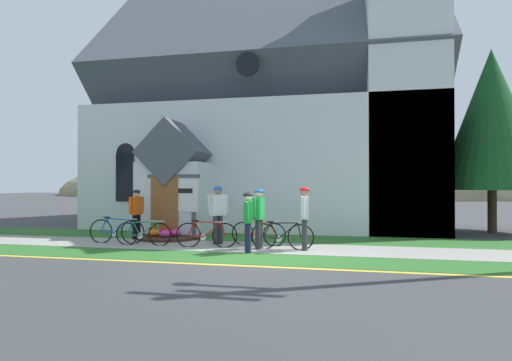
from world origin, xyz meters
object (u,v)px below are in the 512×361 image
object	(u,v)px
bicycle_white	(258,233)
cyclist_in_green_jersey	(305,213)
bicycle_green	(117,231)
cyclist_in_red_jersey	(136,210)
cyclist_in_yellow_jersey	(248,218)
church_sign	(173,196)
cyclist_in_orange_jersey	(259,214)
roadside_conifer	(492,119)
cyclist_in_white_jersey	(218,210)
bicycle_blue	(206,234)
bicycle_yellow	(143,233)
bicycle_red	(282,236)

from	to	relation	value
bicycle_white	cyclist_in_green_jersey	xyz separation A→B (m)	(1.45, -0.68, 0.67)
bicycle_green	cyclist_in_green_jersey	distance (m)	5.84
cyclist_in_green_jersey	cyclist_in_red_jersey	distance (m)	5.81
cyclist_in_yellow_jersey	cyclist_in_red_jersey	distance (m)	4.66
church_sign	cyclist_in_orange_jersey	distance (m)	3.97
cyclist_in_green_jersey	roadside_conifer	world-z (taller)	roadside_conifer
cyclist_in_white_jersey	church_sign	bearing A→B (deg)	146.59
bicycle_green	bicycle_blue	world-z (taller)	bicycle_green
bicycle_yellow	cyclist_in_orange_jersey	bearing A→B (deg)	0.49
church_sign	bicycle_green	world-z (taller)	church_sign
cyclist_in_red_jersey	bicycle_green	bearing A→B (deg)	-96.25
cyclist_in_orange_jersey	bicycle_yellow	bearing A→B (deg)	-179.51
bicycle_red	cyclist_in_red_jersey	size ratio (longest dim) A/B	1.08
bicycle_green	bicycle_red	xyz separation A→B (m)	(5.17, -0.13, -0.01)
bicycle_blue	church_sign	bearing A→B (deg)	133.44
bicycle_green	bicycle_red	distance (m)	5.17
bicycle_blue	cyclist_in_yellow_jersey	bearing A→B (deg)	-24.82
church_sign	bicycle_blue	world-z (taller)	church_sign
bicycle_blue	roadside_conifer	distance (m)	11.60
bicycle_red	roadside_conifer	distance (m)	9.88
bicycle_red	cyclist_in_orange_jersey	bearing A→B (deg)	-172.18
cyclist_in_green_jersey	cyclist_in_red_jersey	bearing A→B (deg)	168.23
cyclist_in_yellow_jersey	cyclist_in_white_jersey	bearing A→B (deg)	133.94
cyclist_in_green_jersey	roadside_conifer	xyz separation A→B (m)	(6.46, 5.69, 3.23)
bicycle_green	cyclist_in_yellow_jersey	bearing A→B (deg)	-11.23
bicycle_white	cyclist_in_orange_jersey	world-z (taller)	cyclist_in_orange_jersey
cyclist_in_orange_jersey	cyclist_in_yellow_jersey	bearing A→B (deg)	-104.22
bicycle_green	bicycle_blue	xyz separation A→B (m)	(2.98, -0.23, -0.01)
church_sign	cyclist_in_green_jersey	distance (m)	5.07
cyclist_in_white_jersey	bicycle_white	bearing A→B (deg)	5.21
church_sign	cyclist_in_white_jersey	distance (m)	2.45
bicycle_green	roadside_conifer	size ratio (longest dim) A/B	0.26
bicycle_white	bicycle_blue	distance (m)	1.56
bicycle_blue	cyclist_in_red_jersey	size ratio (longest dim) A/B	1.08
bicycle_green	cyclist_in_yellow_jersey	size ratio (longest dim) A/B	1.11
bicycle_white	cyclist_in_green_jersey	bearing A→B (deg)	-25.05
roadside_conifer	cyclist_in_green_jersey	bearing A→B (deg)	-138.60
bicycle_white	cyclist_in_red_jersey	bearing A→B (deg)	173.19
bicycle_green	church_sign	bearing A→B (deg)	57.45
church_sign	cyclist_in_red_jersey	world-z (taller)	church_sign
church_sign	bicycle_red	bearing A→B (deg)	-24.89
bicycle_green	cyclist_in_orange_jersey	bearing A→B (deg)	-2.79
cyclist_in_green_jersey	cyclist_in_red_jersey	size ratio (longest dim) A/B	1.06
church_sign	bicycle_red	size ratio (longest dim) A/B	1.21
bicycle_blue	cyclist_in_yellow_jersey	world-z (taller)	cyclist_in_yellow_jersey
bicycle_green	roadside_conifer	xyz separation A→B (m)	(12.26, 5.54, 3.88)
bicycle_white	cyclist_in_white_jersey	xyz separation A→B (m)	(-1.22, -0.11, 0.68)
bicycle_green	roadside_conifer	distance (m)	14.00
bicycle_yellow	roadside_conifer	world-z (taller)	roadside_conifer
church_sign	bicycle_red	xyz separation A→B (m)	(4.05, -1.88, -1.04)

